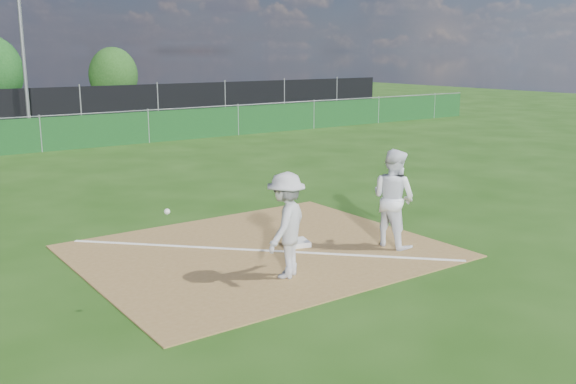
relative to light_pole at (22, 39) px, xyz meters
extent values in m
plane|color=#1B400D|center=(-1.50, -12.70, -4.00)|extent=(90.00, 90.00, 0.00)
cube|color=brown|center=(-1.50, -21.70, -3.99)|extent=(6.00, 5.00, 0.02)
cube|color=white|center=(-1.50, -21.70, -3.98)|extent=(5.01, 5.01, 0.01)
cube|color=#103C16|center=(-1.50, -7.70, -3.40)|extent=(44.00, 0.05, 1.20)
cylinder|color=slate|center=(0.00, 0.00, 0.00)|extent=(0.16, 0.16, 8.00)
cube|color=white|center=(-0.80, -21.80, -3.94)|extent=(0.52, 0.52, 0.09)
imported|color=silver|center=(-1.89, -23.02, -3.16)|extent=(1.22, 1.10, 1.64)
sphere|color=white|center=(-3.91, -23.17, -2.62)|extent=(0.08, 0.08, 0.08)
imported|color=white|center=(0.62, -22.79, -3.11)|extent=(0.77, 0.93, 1.77)
imported|color=black|center=(4.54, 5.02, -3.38)|extent=(4.36, 2.13, 1.22)
cylinder|color=#382316|center=(8.02, 10.51, -3.48)|extent=(0.24, 0.24, 1.05)
ellipsoid|color=#1A4513|center=(8.02, 10.51, -2.08)|extent=(3.14, 3.14, 3.61)
camera|label=1|loc=(-7.37, -30.75, -0.55)|focal=40.00mm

